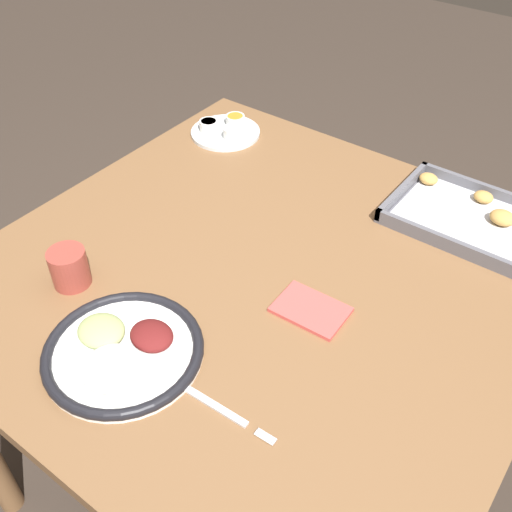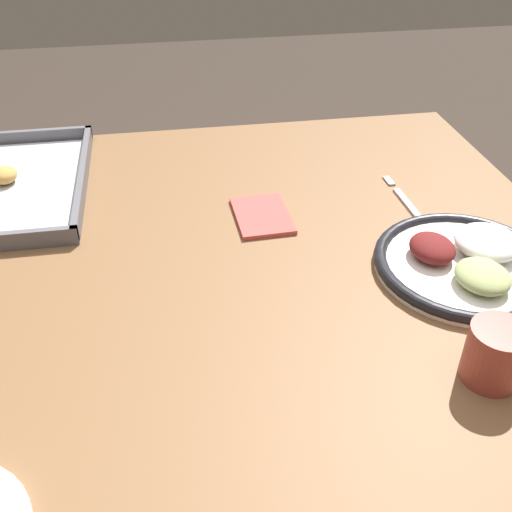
% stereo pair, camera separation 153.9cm
% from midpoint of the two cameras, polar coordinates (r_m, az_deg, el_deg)
% --- Properties ---
extents(ground_plane, '(8.00, 8.00, 0.00)m').
position_cam_midpoint_polar(ground_plane, '(1.50, 13.99, -41.19)').
color(ground_plane, '#382D26').
extents(dining_table, '(1.08, 1.07, 0.78)m').
position_cam_midpoint_polar(dining_table, '(0.86, 22.70, -34.48)').
color(dining_table, brown).
rests_on(dining_table, ground_plane).
extents(dinner_plate, '(0.28, 0.28, 0.05)m').
position_cam_midpoint_polar(dinner_plate, '(0.68, 3.53, -52.75)').
color(dinner_plate, white).
rests_on(dinner_plate, dining_table).
extents(fork, '(0.21, 0.02, 0.00)m').
position_cam_midpoint_polar(fork, '(0.73, 28.87, -57.68)').
color(fork, silver).
rests_on(fork, dining_table).
extents(saucer_plate, '(0.19, 0.19, 0.04)m').
position_cam_midpoint_polar(saucer_plate, '(1.00, 10.04, -2.08)').
color(saucer_plate, silver).
rests_on(saucer_plate, dining_table).
extents(baking_tray, '(0.42, 0.24, 0.04)m').
position_cam_midpoint_polar(baking_tray, '(1.06, 48.04, -16.59)').
color(baking_tray, '#595960').
rests_on(baking_tray, dining_table).
extents(drinking_cup, '(0.07, 0.07, 0.08)m').
position_cam_midpoint_polar(drinking_cup, '(0.67, -11.14, -36.24)').
color(drinking_cup, '#993D33').
rests_on(drinking_cup, dining_table).
extents(napkin, '(0.14, 0.10, 0.01)m').
position_cam_midpoint_polar(napkin, '(0.77, 35.82, -37.81)').
color(napkin, '#CC4C47').
rests_on(napkin, dining_table).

